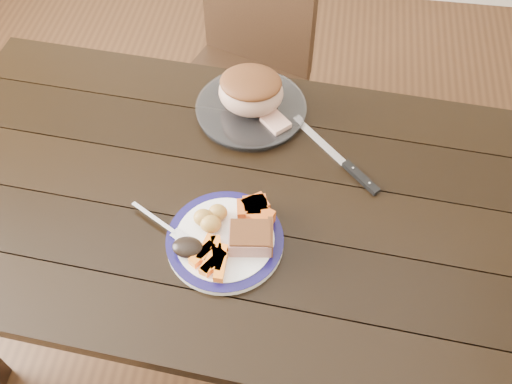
# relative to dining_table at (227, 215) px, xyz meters

# --- Properties ---
(ground) EXTENTS (4.00, 4.00, 0.00)m
(ground) POSITION_rel_dining_table_xyz_m (0.00, 0.00, -0.66)
(ground) COLOR #472B16
(ground) RESTS_ON ground
(dining_table) EXTENTS (1.66, 1.01, 0.75)m
(dining_table) POSITION_rel_dining_table_xyz_m (0.00, 0.00, 0.00)
(dining_table) COLOR black
(dining_table) RESTS_ON ground
(chair_far) EXTENTS (0.54, 0.54, 0.93)m
(chair_far) POSITION_rel_dining_table_xyz_m (-0.07, 0.73, -0.13)
(chair_far) COLOR black
(chair_far) RESTS_ON ground
(dinner_plate) EXTENTS (0.27, 0.27, 0.02)m
(dinner_plate) POSITION_rel_dining_table_xyz_m (0.02, -0.14, 0.10)
(dinner_plate) COLOR white
(dinner_plate) RESTS_ON dining_table
(plate_rim) EXTENTS (0.27, 0.27, 0.02)m
(plate_rim) POSITION_rel_dining_table_xyz_m (0.02, -0.14, 0.11)
(plate_rim) COLOR #110D41
(plate_rim) RESTS_ON dinner_plate
(serving_platter) EXTENTS (0.30, 0.30, 0.02)m
(serving_platter) POSITION_rel_dining_table_xyz_m (0.02, 0.29, 0.10)
(serving_platter) COLOR white
(serving_platter) RESTS_ON dining_table
(pork_slice) EXTENTS (0.10, 0.09, 0.04)m
(pork_slice) POSITION_rel_dining_table_xyz_m (0.09, -0.14, 0.13)
(pork_slice) COLOR tan
(pork_slice) RESTS_ON dinner_plate
(roasted_potatoes) EXTENTS (0.08, 0.08, 0.04)m
(roasted_potatoes) POSITION_rel_dining_table_xyz_m (-0.01, -0.10, 0.13)
(roasted_potatoes) COLOR gold
(roasted_potatoes) RESTS_ON dinner_plate
(carrot_batons) EXTENTS (0.09, 0.11, 0.02)m
(carrot_batons) POSITION_rel_dining_table_xyz_m (0.01, -0.20, 0.12)
(carrot_batons) COLOR orange
(carrot_batons) RESTS_ON dinner_plate
(pumpkin_wedges) EXTENTS (0.10, 0.09, 0.04)m
(pumpkin_wedges) POSITION_rel_dining_table_xyz_m (0.08, -0.07, 0.13)
(pumpkin_wedges) COLOR orange
(pumpkin_wedges) RESTS_ON dinner_plate
(dark_mushroom) EXTENTS (0.07, 0.05, 0.03)m
(dark_mushroom) POSITION_rel_dining_table_xyz_m (-0.05, -0.18, 0.13)
(dark_mushroom) COLOR black
(dark_mushroom) RESTS_ON dinner_plate
(fork) EXTENTS (0.16, 0.10, 0.00)m
(fork) POSITION_rel_dining_table_xyz_m (-0.12, -0.13, 0.11)
(fork) COLOR silver
(fork) RESTS_ON dinner_plate
(roast_joint) EXTENTS (0.18, 0.15, 0.11)m
(roast_joint) POSITION_rel_dining_table_xyz_m (0.02, 0.29, 0.17)
(roast_joint) COLOR tan
(roast_joint) RESTS_ON serving_platter
(cut_slice) EXTENTS (0.09, 0.09, 0.02)m
(cut_slice) POSITION_rel_dining_table_xyz_m (0.10, 0.23, 0.12)
(cut_slice) COLOR tan
(cut_slice) RESTS_ON serving_platter
(carving_knife) EXTENTS (0.24, 0.24, 0.01)m
(carving_knife) POSITION_rel_dining_table_xyz_m (0.30, 0.12, 0.10)
(carving_knife) COLOR silver
(carving_knife) RESTS_ON dining_table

